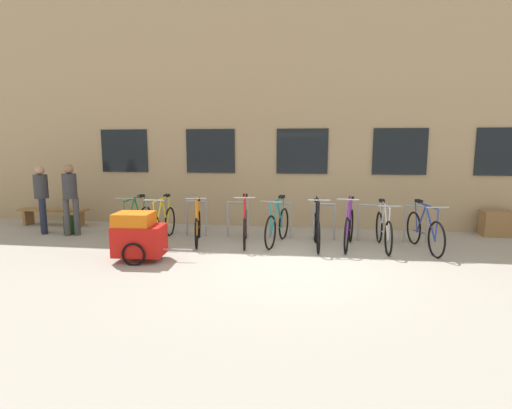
{
  "coord_description": "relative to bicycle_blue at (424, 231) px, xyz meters",
  "views": [
    {
      "loc": [
        0.26,
        -7.15,
        2.17
      ],
      "look_at": [
        -0.97,
        1.6,
        0.83
      ],
      "focal_mm": 28.02,
      "sensor_mm": 36.0,
      "label": 1
    }
  ],
  "objects": [
    {
      "name": "ground_plane",
      "position": [
        -2.58,
        -1.3,
        -0.39
      ],
      "size": [
        42.0,
        42.0,
        0.0
      ],
      "primitive_type": "plane",
      "color": "#9E998E"
    },
    {
      "name": "person_by_bench",
      "position": [
        -8.8,
        0.32,
        0.56
      ],
      "size": [
        0.32,
        0.32,
        1.66
      ],
      "color": "#1E2338",
      "rests_on": "ground"
    },
    {
      "name": "bicycle_yellow",
      "position": [
        -5.64,
        0.0,
        -0.01
      ],
      "size": [
        0.44,
        1.79,
        1.03
      ],
      "color": "black",
      "rests_on": "ground"
    },
    {
      "name": "wooden_bench",
      "position": [
        -9.16,
        1.22,
        -0.05
      ],
      "size": [
        1.87,
        0.4,
        0.45
      ],
      "color": "olive",
      "rests_on": "ground"
    },
    {
      "name": "person_browsing",
      "position": [
        -7.98,
        0.2,
        0.59
      ],
      "size": [
        0.35,
        0.32,
        1.7
      ],
      "color": "#3F3F42",
      "rests_on": "ground"
    },
    {
      "name": "bicycle_red",
      "position": [
        -3.75,
        0.0,
        -0.01
      ],
      "size": [
        0.44,
        1.69,
        1.11
      ],
      "color": "black",
      "rests_on": "ground"
    },
    {
      "name": "bicycle_green",
      "position": [
        -6.34,
        0.14,
        -0.01
      ],
      "size": [
        0.44,
        1.68,
        1.03
      ],
      "color": "black",
      "rests_on": "ground"
    },
    {
      "name": "storefront_building",
      "position": [
        -2.58,
        4.63,
        2.78
      ],
      "size": [
        28.0,
        5.5,
        6.35
      ],
      "color": "tan",
      "rests_on": "ground"
    },
    {
      "name": "bicycle_orange",
      "position": [
        -4.81,
        -0.04,
        -0.02
      ],
      "size": [
        0.52,
        1.61,
        1.08
      ],
      "color": "black",
      "rests_on": "ground"
    },
    {
      "name": "bicycle_black",
      "position": [
        -2.19,
        -0.08,
        -0.01
      ],
      "size": [
        0.44,
        1.63,
        1.1
      ],
      "color": "black",
      "rests_on": "ground"
    },
    {
      "name": "bike_trailer",
      "position": [
        -5.51,
        -1.55,
        0.08
      ],
      "size": [
        1.47,
        0.73,
        0.93
      ],
      "color": "red",
      "rests_on": "ground"
    },
    {
      "name": "bicycle_purple",
      "position": [
        -1.52,
        0.03,
        0.01
      ],
      "size": [
        0.48,
        1.73,
        1.11
      ],
      "color": "black",
      "rests_on": "ground"
    },
    {
      "name": "backpack",
      "position": [
        -8.13,
        0.35,
        -0.17
      ],
      "size": [
        0.34,
        0.31,
        0.44
      ],
      "primitive_type": "cube",
      "rotation": [
        0.0,
        0.0,
        -0.49
      ],
      "color": "#1E4C1E",
      "rests_on": "ground"
    },
    {
      "name": "bicycle_blue",
      "position": [
        0.0,
        0.0,
        0.0
      ],
      "size": [
        0.45,
        1.81,
        1.02
      ],
      "color": "black",
      "rests_on": "ground"
    },
    {
      "name": "planter_box",
      "position": [
        2.06,
        1.55,
        -0.09
      ],
      "size": [
        0.7,
        0.44,
        0.6
      ],
      "primitive_type": "cube",
      "color": "olive",
      "rests_on": "ground"
    },
    {
      "name": "bicycle_silver",
      "position": [
        -0.81,
        0.03,
        -0.01
      ],
      "size": [
        0.44,
        1.79,
        1.0
      ],
      "color": "black",
      "rests_on": "ground"
    },
    {
      "name": "bike_rack",
      "position": [
        -3.03,
        0.6,
        0.11
      ],
      "size": [
        6.52,
        0.05,
        0.85
      ],
      "color": "gray",
      "rests_on": "ground"
    },
    {
      "name": "bicycle_teal",
      "position": [
        -3.05,
        0.11,
        0.0
      ],
      "size": [
        0.51,
        1.7,
        1.05
      ],
      "color": "black",
      "rests_on": "ground"
    }
  ]
}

